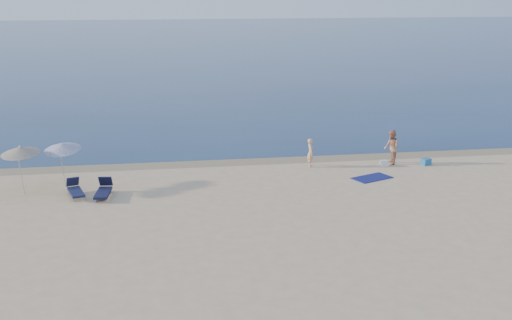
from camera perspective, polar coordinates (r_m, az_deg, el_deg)
The scene contains 11 objects.
sea at distance 114.94m, azimuth -6.00°, elevation 10.43°, with size 240.00×160.00×0.01m, color #0B2246.
wet_sand_strip at distance 35.57m, azimuth 1.06°, elevation -0.06°, with size 240.00×1.60×0.00m, color #847254.
person_left at distance 34.32m, azimuth 4.88°, elevation 0.65°, with size 0.56×0.37×1.55m, color tan.
person_right at distance 35.43m, azimuth 11.94°, elevation 1.11°, with size 0.91×0.71×1.88m, color tan.
beach_towel at distance 32.86m, azimuth 10.26°, elevation -1.57°, with size 1.95×1.09×0.03m, color #101352.
white_bag at distance 35.12m, azimuth 11.32°, elevation -0.29°, with size 0.37×0.32×0.32m, color silver.
blue_cooler at distance 35.90m, azimuth 14.88°, elevation -0.15°, with size 0.49×0.35×0.35m, color #1E67A5.
umbrella_near at distance 31.94m, azimuth -16.86°, elevation 1.14°, with size 2.25×2.27×2.30m.
umbrella_far at distance 31.42m, azimuth -20.24°, elevation 0.81°, with size 2.31×2.33×2.39m.
lounger_left at distance 30.69m, azimuth -15.76°, elevation -2.60°, with size 1.03×1.83×0.77m.
lounger_right at distance 30.23m, azimuth -13.40°, elevation -2.68°, with size 0.77×1.89×0.81m.
Camera 1 is at (-5.96, -14.40, 9.35)m, focal length 45.00 mm.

